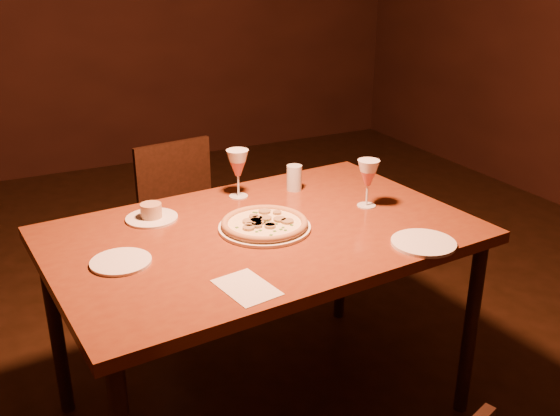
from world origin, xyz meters
name	(u,v)px	position (x,y,z in m)	size (l,w,h in m)	color
dining_table	(262,247)	(0.09, 0.04, 0.73)	(1.56, 1.07, 0.80)	brown
chair_far	(187,218)	(0.11, 1.00, 0.48)	(0.46, 0.46, 0.84)	black
pizza_plate	(265,224)	(0.10, 0.04, 0.82)	(0.33, 0.33, 0.04)	white
ramekin_saucer	(151,214)	(-0.24, 0.31, 0.82)	(0.19, 0.19, 0.06)	white
wine_glass_far	(238,174)	(0.14, 0.38, 0.90)	(0.09, 0.09, 0.20)	#C35851
wine_glass_right	(368,183)	(0.55, 0.06, 0.89)	(0.09, 0.09, 0.19)	#C35851
water_tumbler	(294,178)	(0.38, 0.35, 0.85)	(0.06, 0.06, 0.11)	silver
side_plate_left	(121,262)	(-0.43, 0.01, 0.80)	(0.20, 0.20, 0.01)	white
side_plate_near	(423,243)	(0.52, -0.32, 0.80)	(0.22, 0.22, 0.01)	white
menu_card	(247,287)	(-0.14, -0.32, 0.80)	(0.14, 0.20, 0.00)	beige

